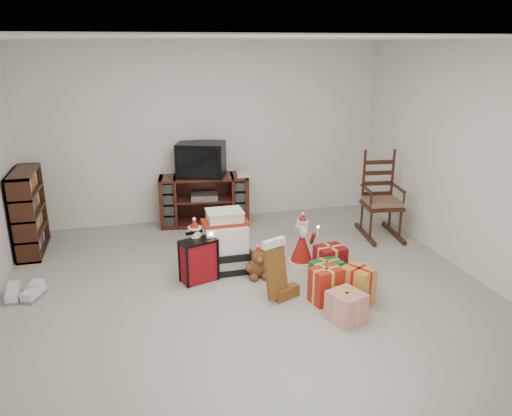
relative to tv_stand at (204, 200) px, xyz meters
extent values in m
cube|color=#A7A399|center=(0.11, -2.25, -0.36)|extent=(5.00, 5.00, 0.01)
cube|color=silver|center=(0.11, -2.25, 2.15)|extent=(5.00, 5.00, 0.01)
cube|color=white|center=(0.11, 0.25, 0.90)|extent=(5.00, 0.01, 2.50)
cube|color=white|center=(0.11, -4.75, 0.90)|extent=(5.00, 0.01, 2.50)
cube|color=white|center=(2.61, -2.25, 0.90)|extent=(0.01, 5.00, 2.50)
cube|color=#441B13|center=(0.00, 0.00, 0.00)|extent=(1.28, 0.60, 0.70)
cube|color=silver|center=(0.00, -0.03, 0.06)|extent=(0.40, 0.31, 0.07)
cube|color=#391C0F|center=(-2.22, -0.46, 0.16)|extent=(0.28, 0.84, 1.03)
cube|color=#391C0F|center=(2.20, -1.04, 0.07)|extent=(0.53, 0.51, 0.05)
cube|color=#885E4A|center=(2.20, -1.04, 0.13)|extent=(0.49, 0.47, 0.05)
cube|color=#391C0F|center=(2.20, -0.83, 0.46)|extent=(0.40, 0.11, 0.73)
cube|color=#391C0F|center=(2.20, -1.04, -0.33)|extent=(0.57, 0.83, 0.05)
cube|color=black|center=(-0.01, -1.59, -0.23)|extent=(0.56, 0.41, 0.25)
cube|color=white|center=(-0.01, -1.59, 0.05)|extent=(0.47, 0.36, 0.30)
cube|color=#A62313|center=(-0.01, -1.59, 0.22)|extent=(0.50, 0.27, 0.04)
cube|color=beige|center=(-0.01, -1.59, 0.30)|extent=(0.38, 0.29, 0.10)
cube|color=maroon|center=(-0.34, -1.79, -0.11)|extent=(0.41, 0.30, 0.48)
cube|color=black|center=(-0.34, -1.70, 0.19)|extent=(0.19, 0.09, 0.03)
ellipsoid|color=brown|center=(0.30, -1.85, -0.24)|extent=(0.22, 0.19, 0.23)
sphere|color=brown|center=(0.30, -1.87, -0.10)|extent=(0.15, 0.15, 0.15)
cone|color=maroon|center=(0.89, -1.63, -0.15)|extent=(0.29, 0.29, 0.41)
sphere|color=beige|center=(0.89, -1.63, 0.11)|extent=(0.14, 0.14, 0.14)
cone|color=maroon|center=(0.89, -1.63, 0.21)|extent=(0.12, 0.12, 0.10)
cylinder|color=silver|center=(1.04, -1.74, 0.06)|extent=(0.02, 0.02, 0.12)
cone|color=maroon|center=(-0.35, -1.66, -0.13)|extent=(0.31, 0.31, 0.44)
sphere|color=beige|center=(-0.35, -1.66, 0.14)|extent=(0.15, 0.15, 0.15)
cone|color=maroon|center=(-0.35, -1.66, 0.26)|extent=(0.13, 0.13, 0.11)
cylinder|color=silver|center=(-0.19, -1.78, 0.10)|extent=(0.02, 0.02, 0.13)
cube|color=silver|center=(-2.22, -1.75, -0.30)|extent=(0.14, 0.31, 0.11)
cube|color=silver|center=(-2.02, -1.75, -0.30)|extent=(0.23, 0.33, 0.11)
cube|color=#A62313|center=(0.80, -2.50, -0.21)|extent=(0.28, 0.28, 0.28)
cube|color=#1B6E2A|center=(1.01, -2.23, -0.21)|extent=(0.28, 0.28, 0.28)
cube|color=gold|center=(1.07, -2.66, -0.21)|extent=(0.28, 0.28, 0.28)
cube|color=beige|center=(0.74, -2.88, -0.21)|extent=(0.28, 0.28, 0.28)
cube|color=white|center=(1.29, -2.44, -0.21)|extent=(0.28, 0.28, 0.28)
cube|color=maroon|center=(1.23, -2.01, -0.21)|extent=(0.28, 0.28, 0.28)
cube|color=black|center=(-0.02, 0.02, 0.58)|extent=(0.75, 0.63, 0.47)
cube|color=black|center=(-0.02, -0.20, 0.58)|extent=(0.52, 0.20, 0.37)
camera|label=1|loc=(-0.95, -6.70, 2.11)|focal=35.00mm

